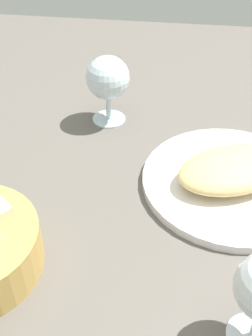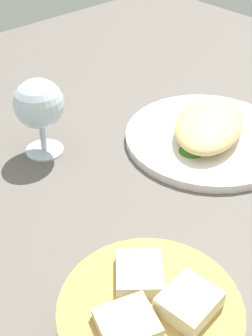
# 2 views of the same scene
# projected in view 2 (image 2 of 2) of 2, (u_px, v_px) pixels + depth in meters

# --- Properties ---
(ground_plane) EXTENTS (1.40, 1.40, 0.02)m
(ground_plane) POSITION_uv_depth(u_px,v_px,m) (160.00, 186.00, 0.71)
(ground_plane) COLOR #5F5952
(plate) EXTENTS (0.28, 0.28, 0.01)m
(plate) POSITION_uv_depth(u_px,v_px,m) (208.00, 138.00, 0.79)
(plate) COLOR white
(plate) RESTS_ON ground_plane
(omelette) EXTENTS (0.21, 0.18, 0.04)m
(omelette) POSITION_uv_depth(u_px,v_px,m) (209.00, 124.00, 0.77)
(omelette) COLOR #E5C57B
(omelette) RESTS_ON plate
(lettuce_garnish) EXTENTS (0.04, 0.04, 0.02)m
(lettuce_garnish) POSITION_uv_depth(u_px,v_px,m) (192.00, 147.00, 0.74)
(lettuce_garnish) COLOR #3E7B2A
(lettuce_garnish) RESTS_ON plate
(bread_basket) EXTENTS (0.18, 0.18, 0.08)m
(bread_basket) POSITION_uv_depth(u_px,v_px,m) (150.00, 322.00, 0.47)
(bread_basket) COLOR tan
(bread_basket) RESTS_ON ground_plane
(wine_glass_near) EXTENTS (0.08, 0.08, 0.13)m
(wine_glass_near) POSITION_uv_depth(u_px,v_px,m) (39.00, 106.00, 0.72)
(wine_glass_near) COLOR silver
(wine_glass_near) RESTS_ON ground_plane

